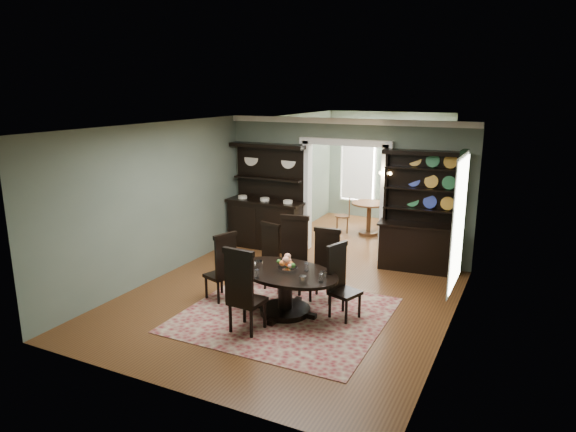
# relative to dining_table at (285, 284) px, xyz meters

# --- Properties ---
(room) EXTENTS (5.51, 6.01, 3.01)m
(room) POSITION_rel_dining_table_xyz_m (-0.24, 0.44, 1.06)
(room) COLOR brown
(room) RESTS_ON ground
(parlor) EXTENTS (3.51, 3.50, 3.01)m
(parlor) POSITION_rel_dining_table_xyz_m (-0.24, 5.93, 1.00)
(parlor) COLOR brown
(parlor) RESTS_ON ground
(doorway_trim) EXTENTS (2.08, 0.25, 2.57)m
(doorway_trim) POSITION_rel_dining_table_xyz_m (-0.24, 3.40, 1.10)
(doorway_trim) COLOR white
(doorway_trim) RESTS_ON floor
(right_window) EXTENTS (0.15, 1.47, 2.12)m
(right_window) POSITION_rel_dining_table_xyz_m (2.45, 1.33, 1.08)
(right_window) COLOR white
(right_window) RESTS_ON wall_right
(wall_sconce) EXTENTS (0.27, 0.21, 0.21)m
(wall_sconce) POSITION_rel_dining_table_xyz_m (0.71, 3.24, 1.37)
(wall_sconce) COLOR #B88531
(wall_sconce) RESTS_ON back_wall_right
(rug) EXTENTS (3.19, 2.99, 0.01)m
(rug) POSITION_rel_dining_table_xyz_m (0.03, -0.06, -0.51)
(rug) COLOR maroon
(rug) RESTS_ON floor
(dining_table) EXTENTS (2.07, 2.04, 0.74)m
(dining_table) POSITION_rel_dining_table_xyz_m (0.00, 0.00, 0.00)
(dining_table) COLOR black
(dining_table) RESTS_ON rug
(centerpiece) EXTENTS (1.59, 1.02, 0.26)m
(centerpiece) POSITION_rel_dining_table_xyz_m (0.03, 0.03, 0.30)
(centerpiece) COLOR silver
(centerpiece) RESTS_ON dining_table
(chair_far_left) EXTENTS (0.52, 0.50, 1.17)m
(chair_far_left) POSITION_rel_dining_table_xyz_m (-0.90, 1.06, 0.10)
(chair_far_left) COLOR black
(chair_far_left) RESTS_ON rug
(chair_far_mid) EXTENTS (0.60, 0.57, 1.38)m
(chair_far_mid) POSITION_rel_dining_table_xyz_m (-0.34, 1.03, 0.21)
(chair_far_mid) COLOR black
(chair_far_mid) RESTS_ON rug
(chair_far_right) EXTENTS (0.50, 0.48, 1.26)m
(chair_far_right) POSITION_rel_dining_table_xyz_m (0.34, 0.90, 0.14)
(chair_far_right) COLOR black
(chair_far_right) RESTS_ON rug
(chair_end_left) EXTENTS (0.55, 0.57, 1.24)m
(chair_end_left) POSITION_rel_dining_table_xyz_m (-1.20, 0.01, 0.13)
(chair_end_left) COLOR black
(chair_end_left) RESTS_ON rug
(chair_end_right) EXTENTS (0.55, 0.56, 1.22)m
(chair_end_right) POSITION_rel_dining_table_xyz_m (0.84, 0.31, 0.12)
(chair_end_right) COLOR black
(chair_end_right) RESTS_ON rug
(chair_near) EXTENTS (0.53, 0.50, 1.36)m
(chair_near) POSITION_rel_dining_table_xyz_m (-0.25, -0.91, 0.20)
(chair_near) COLOR black
(chair_near) RESTS_ON rug
(sideboard) EXTENTS (1.83, 0.65, 2.40)m
(sideboard) POSITION_rel_dining_table_xyz_m (-2.03, 3.12, 0.32)
(sideboard) COLOR black
(sideboard) RESTS_ON floor
(welsh_dresser) EXTENTS (1.61, 0.72, 2.43)m
(welsh_dresser) POSITION_rel_dining_table_xyz_m (1.45, 3.13, 0.36)
(welsh_dresser) COLOR black
(welsh_dresser) RESTS_ON floor
(parlor_table) EXTENTS (0.89, 0.89, 0.82)m
(parlor_table) POSITION_rel_dining_table_xyz_m (-0.22, 5.18, 0.02)
(parlor_table) COLOR #572E19
(parlor_table) RESTS_ON parlor_floor
(parlor_chair_left) EXTENTS (0.42, 0.41, 0.89)m
(parlor_chair_left) POSITION_rel_dining_table_xyz_m (-0.83, 5.10, -0.04)
(parlor_chair_left) COLOR #572E19
(parlor_chair_left) RESTS_ON parlor_floor
(parlor_chair_right) EXTENTS (0.47, 0.46, 0.97)m
(parlor_chair_right) POSITION_rel_dining_table_xyz_m (0.30, 5.13, 0.00)
(parlor_chair_right) COLOR #572E19
(parlor_chair_right) RESTS_ON parlor_floor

